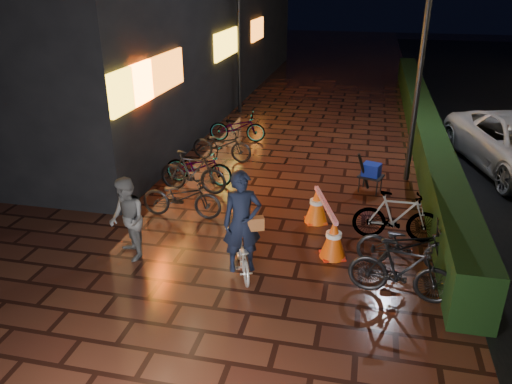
% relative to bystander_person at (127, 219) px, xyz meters
% --- Properties ---
extents(ground, '(80.00, 80.00, 0.00)m').
position_rel_bystander_person_xyz_m(ground, '(2.52, 1.06, -0.79)').
color(ground, '#381911').
rests_on(ground, ground).
extents(hedge, '(0.70, 20.00, 1.00)m').
position_rel_bystander_person_xyz_m(hedge, '(5.82, 9.06, -0.29)').
color(hedge, black).
rests_on(hedge, ground).
extents(bystander_person, '(0.95, 0.97, 1.57)m').
position_rel_bystander_person_xyz_m(bystander_person, '(0.00, 0.00, 0.00)').
color(bystander_person, '#565658').
rests_on(bystander_person, ground).
extents(lamp_post_hedge, '(0.48, 0.14, 5.04)m').
position_rel_bystander_person_xyz_m(lamp_post_hedge, '(5.19, 5.10, 1.99)').
color(lamp_post_hedge, black).
rests_on(lamp_post_hedge, ground).
extents(lamp_post_sf, '(0.46, 0.13, 4.83)m').
position_rel_bystander_person_xyz_m(lamp_post_sf, '(-0.66, 10.75, 1.87)').
color(lamp_post_sf, black).
rests_on(lamp_post_sf, ground).
extents(cyclist, '(0.96, 1.42, 1.93)m').
position_rel_bystander_person_xyz_m(cyclist, '(2.15, -0.07, -0.07)').
color(cyclist, silver).
rests_on(cyclist, ground).
extents(traffic_barrier, '(1.00, 1.91, 0.78)m').
position_rel_bystander_person_xyz_m(traffic_barrier, '(3.42, 1.53, -0.40)').
color(traffic_barrier, '#DE490B').
rests_on(traffic_barrier, ground).
extents(cart_assembly, '(0.69, 0.59, 1.03)m').
position_rel_bystander_person_xyz_m(cart_assembly, '(4.27, 4.08, -0.26)').
color(cart_assembly, black).
rests_on(cart_assembly, ground).
extents(parked_bikes_storefront, '(2.01, 6.15, 1.02)m').
position_rel_bystander_person_xyz_m(parked_bikes_storefront, '(0.18, 4.29, -0.32)').
color(parked_bikes_storefront, black).
rests_on(parked_bikes_storefront, ground).
extents(parked_bikes_hedge, '(1.90, 2.56, 1.02)m').
position_rel_bystander_person_xyz_m(parked_bikes_hedge, '(4.86, 0.77, -0.29)').
color(parked_bikes_hedge, black).
rests_on(parked_bikes_hedge, ground).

